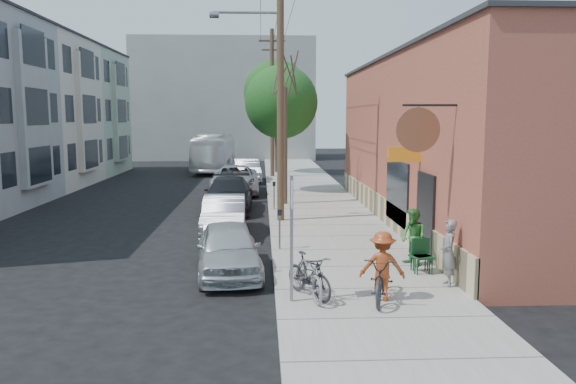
{
  "coord_description": "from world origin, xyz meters",
  "views": [
    {
      "loc": [
        1.71,
        -16.88,
        4.19
      ],
      "look_at": [
        2.66,
        3.41,
        1.5
      ],
      "focal_mm": 35.0,
      "sensor_mm": 36.0,
      "label": 1
    }
  ],
  "objects_px": {
    "bus": "(214,152)",
    "parked_bike_b": "(310,275)",
    "sign_post": "(292,227)",
    "utility_pole_near": "(279,86)",
    "parking_meter_near": "(280,222)",
    "patron_green": "(413,237)",
    "car_1": "(224,216)",
    "cyclist": "(382,266)",
    "car_4": "(247,171)",
    "patron_grey": "(449,253)",
    "tree_leafy_far": "(276,92)",
    "car_3": "(235,180)",
    "patio_chair_b": "(420,256)",
    "parked_bike_a": "(309,275)",
    "car_2": "(229,194)",
    "tree_bare": "(285,146)",
    "patio_chair_a": "(423,256)",
    "car_0": "(228,249)",
    "tree_leafy_mid": "(281,102)",
    "parking_meter_far": "(274,191)"
  },
  "relations": [
    {
      "from": "patron_green",
      "to": "car_1",
      "type": "height_order",
      "value": "patron_green"
    },
    {
      "from": "tree_leafy_far",
      "to": "car_2",
      "type": "height_order",
      "value": "tree_leafy_far"
    },
    {
      "from": "tree_leafy_far",
      "to": "patron_green",
      "type": "relative_size",
      "value": 5.25
    },
    {
      "from": "tree_bare",
      "to": "car_3",
      "type": "height_order",
      "value": "tree_bare"
    },
    {
      "from": "sign_post",
      "to": "car_1",
      "type": "relative_size",
      "value": 0.66
    },
    {
      "from": "tree_leafy_mid",
      "to": "bus",
      "type": "distance_m",
      "value": 14.99
    },
    {
      "from": "parked_bike_b",
      "to": "car_1",
      "type": "distance_m",
      "value": 8.01
    },
    {
      "from": "patio_chair_a",
      "to": "parked_bike_b",
      "type": "distance_m",
      "value": 3.61
    },
    {
      "from": "tree_bare",
      "to": "parked_bike_b",
      "type": "height_order",
      "value": "tree_bare"
    },
    {
      "from": "patio_chair_b",
      "to": "car_1",
      "type": "relative_size",
      "value": 0.21
    },
    {
      "from": "patron_green",
      "to": "car_3",
      "type": "height_order",
      "value": "patron_green"
    },
    {
      "from": "car_2",
      "to": "parking_meter_near",
      "type": "bearing_deg",
      "value": -75.99
    },
    {
      "from": "bus",
      "to": "car_2",
      "type": "bearing_deg",
      "value": -82.18
    },
    {
      "from": "parked_bike_a",
      "to": "car_4",
      "type": "height_order",
      "value": "car_4"
    },
    {
      "from": "tree_leafy_far",
      "to": "patio_chair_b",
      "type": "height_order",
      "value": "tree_leafy_far"
    },
    {
      "from": "bus",
      "to": "parked_bike_b",
      "type": "bearing_deg",
      "value": -80.27
    },
    {
      "from": "patio_chair_a",
      "to": "patron_green",
      "type": "relative_size",
      "value": 0.56
    },
    {
      "from": "car_2",
      "to": "patio_chair_a",
      "type": "bearing_deg",
      "value": -62.76
    },
    {
      "from": "parking_meter_near",
      "to": "tree_leafy_far",
      "type": "height_order",
      "value": "tree_leafy_far"
    },
    {
      "from": "car_3",
      "to": "car_2",
      "type": "bearing_deg",
      "value": -91.42
    },
    {
      "from": "tree_leafy_far",
      "to": "car_3",
      "type": "height_order",
      "value": "tree_leafy_far"
    },
    {
      "from": "parked_bike_b",
      "to": "car_1",
      "type": "xyz_separation_m",
      "value": [
        -2.44,
        7.63,
        0.05
      ]
    },
    {
      "from": "parking_meter_near",
      "to": "car_2",
      "type": "relative_size",
      "value": 0.24
    },
    {
      "from": "parked_bike_b",
      "to": "parked_bike_a",
      "type": "bearing_deg",
      "value": -118.2
    },
    {
      "from": "patio_chair_b",
      "to": "car_4",
      "type": "xyz_separation_m",
      "value": [
        -5.13,
        22.52,
        0.16
      ]
    },
    {
      "from": "sign_post",
      "to": "tree_leafy_mid",
      "type": "xyz_separation_m",
      "value": [
        0.45,
        18.97,
        3.2
      ]
    },
    {
      "from": "patron_green",
      "to": "cyclist",
      "type": "relative_size",
      "value": 1.02
    },
    {
      "from": "parking_meter_near",
      "to": "parked_bike_b",
      "type": "xyz_separation_m",
      "value": [
        0.53,
        -4.68,
        -0.33
      ]
    },
    {
      "from": "patron_green",
      "to": "car_4",
      "type": "height_order",
      "value": "patron_green"
    },
    {
      "from": "patron_grey",
      "to": "parking_meter_near",
      "type": "bearing_deg",
      "value": -125.33
    },
    {
      "from": "cyclist",
      "to": "patio_chair_b",
      "type": "bearing_deg",
      "value": -114.48
    },
    {
      "from": "car_0",
      "to": "car_4",
      "type": "bearing_deg",
      "value": 84.41
    },
    {
      "from": "patio_chair_b",
      "to": "cyclist",
      "type": "height_order",
      "value": "cyclist"
    },
    {
      "from": "tree_bare",
      "to": "bus",
      "type": "bearing_deg",
      "value": 104.72
    },
    {
      "from": "cyclist",
      "to": "bus",
      "type": "xyz_separation_m",
      "value": [
        -6.41,
        32.71,
        0.55
      ]
    },
    {
      "from": "parking_meter_near",
      "to": "car_1",
      "type": "height_order",
      "value": "car_1"
    },
    {
      "from": "patio_chair_a",
      "to": "cyclist",
      "type": "relative_size",
      "value": 0.57
    },
    {
      "from": "patron_grey",
      "to": "car_1",
      "type": "height_order",
      "value": "patron_grey"
    },
    {
      "from": "utility_pole_near",
      "to": "patron_grey",
      "type": "xyz_separation_m",
      "value": [
        3.81,
        -8.98,
        -4.45
      ]
    },
    {
      "from": "parking_meter_far",
      "to": "cyclist",
      "type": "bearing_deg",
      "value": -80.43
    },
    {
      "from": "utility_pole_near",
      "to": "parked_bike_a",
      "type": "distance_m",
      "value": 10.81
    },
    {
      "from": "car_4",
      "to": "patio_chair_a",
      "type": "bearing_deg",
      "value": -82.74
    },
    {
      "from": "patron_grey",
      "to": "cyclist",
      "type": "height_order",
      "value": "patron_grey"
    },
    {
      "from": "sign_post",
      "to": "utility_pole_near",
      "type": "height_order",
      "value": "utility_pole_near"
    },
    {
      "from": "car_1",
      "to": "patio_chair_b",
      "type": "bearing_deg",
      "value": -47.53
    },
    {
      "from": "cyclist",
      "to": "bus",
      "type": "distance_m",
      "value": 33.34
    },
    {
      "from": "parked_bike_b",
      "to": "car_3",
      "type": "height_order",
      "value": "car_3"
    },
    {
      "from": "parking_meter_near",
      "to": "parked_bike_a",
      "type": "distance_m",
      "value": 4.78
    },
    {
      "from": "patio_chair_b",
      "to": "car_0",
      "type": "relative_size",
      "value": 0.21
    },
    {
      "from": "patio_chair_a",
      "to": "patron_green",
      "type": "distance_m",
      "value": 0.82
    }
  ]
}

